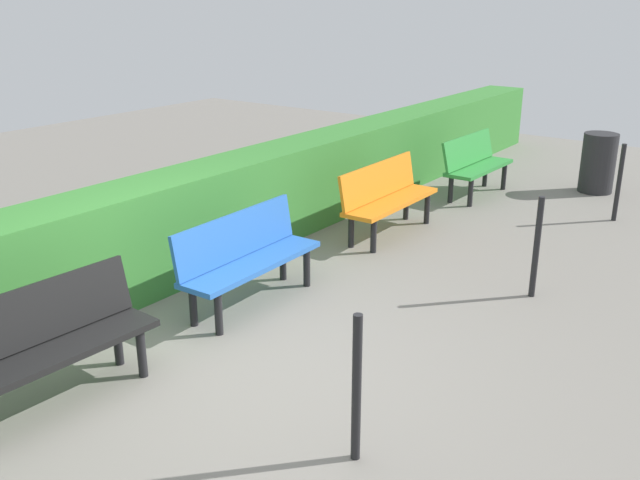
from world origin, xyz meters
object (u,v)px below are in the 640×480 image
at_px(bench_green, 475,163).
at_px(bench_orange, 386,195).
at_px(bench_blue, 246,255).
at_px(bench_black, 46,341).
at_px(trash_bin, 598,163).

relative_size(bench_green, bench_orange, 0.88).
distance_m(bench_green, bench_orange, 2.24).
xyz_separation_m(bench_green, bench_blue, (4.73, -0.14, 0.00)).
bearing_deg(bench_black, bench_blue, -177.17).
relative_size(bench_blue, bench_black, 1.03).
bearing_deg(bench_orange, trash_bin, 155.74).
relative_size(bench_blue, trash_bin, 1.85).
relative_size(bench_green, bench_blue, 0.89).
bearing_deg(bench_black, bench_green, -178.36).
bearing_deg(bench_blue, bench_green, 177.01).
xyz_separation_m(bench_blue, trash_bin, (-5.96, 1.52, -0.05)).
xyz_separation_m(bench_orange, bench_black, (4.60, -0.00, -0.00)).
height_order(bench_black, trash_bin, trash_bin).
height_order(bench_blue, trash_bin, trash_bin).
bearing_deg(trash_bin, bench_blue, -14.29).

